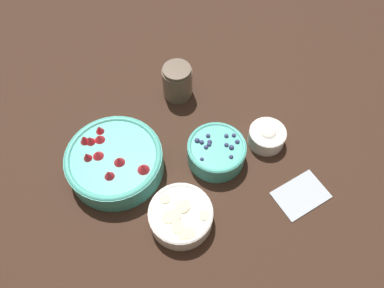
% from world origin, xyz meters
% --- Properties ---
extents(ground_plane, '(4.00, 4.00, 0.00)m').
position_xyz_m(ground_plane, '(0.00, 0.00, 0.00)').
color(ground_plane, '#382319').
extents(bowl_strawberries, '(0.25, 0.25, 0.09)m').
position_xyz_m(bowl_strawberries, '(0.15, -0.03, 0.04)').
color(bowl_strawberries, '#47AD9E').
rests_on(bowl_strawberries, ground_plane).
extents(bowl_blueberries, '(0.15, 0.15, 0.07)m').
position_xyz_m(bowl_blueberries, '(-0.09, 0.06, 0.03)').
color(bowl_blueberries, '#47AD9E').
rests_on(bowl_blueberries, ground_plane).
extents(bowl_bananas, '(0.15, 0.15, 0.05)m').
position_xyz_m(bowl_bananas, '(0.07, 0.17, 0.03)').
color(bowl_bananas, white).
rests_on(bowl_bananas, ground_plane).
extents(bowl_cream, '(0.10, 0.10, 0.05)m').
position_xyz_m(bowl_cream, '(-0.24, 0.07, 0.03)').
color(bowl_cream, white).
rests_on(bowl_cream, ground_plane).
extents(jar_chocolate, '(0.09, 0.09, 0.10)m').
position_xyz_m(jar_chocolate, '(-0.10, -0.19, 0.05)').
color(jar_chocolate, brown).
rests_on(jar_chocolate, ground_plane).
extents(napkin, '(0.14, 0.10, 0.01)m').
position_xyz_m(napkin, '(-0.23, 0.25, 0.00)').
color(napkin, '#B2BCC6').
rests_on(napkin, ground_plane).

